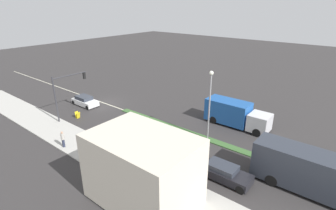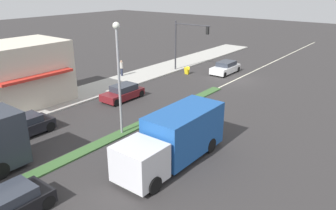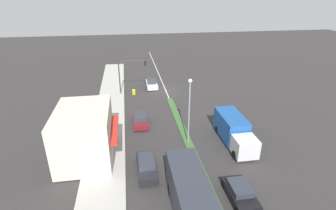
# 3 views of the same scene
# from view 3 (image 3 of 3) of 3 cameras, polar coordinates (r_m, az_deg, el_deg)

# --- Properties ---
(ground_plane) EXTENTS (160.00, 160.00, 0.00)m
(ground_plane) POSITION_cam_3_polar(r_m,az_deg,el_deg) (28.91, 4.86, -9.18)
(ground_plane) COLOR #333030
(sidewalk_right) EXTENTS (4.00, 73.00, 0.12)m
(sidewalk_right) POSITION_cam_3_polar(r_m,az_deg,el_deg) (27.93, -13.48, -11.01)
(sidewalk_right) COLOR #B2AFA8
(sidewalk_right) RESTS_ON ground
(median_strip) EXTENTS (0.90, 46.00, 0.10)m
(median_strip) POSITION_cam_3_polar(r_m,az_deg,el_deg) (22.21, 10.71, -21.57)
(median_strip) COLOR #3D6633
(median_strip) RESTS_ON ground
(lane_marking_center) EXTENTS (0.16, 60.00, 0.01)m
(lane_marking_center) POSITION_cam_3_polar(r_m,az_deg,el_deg) (44.77, -0.54, 3.31)
(lane_marking_center) COLOR beige
(lane_marking_center) RESTS_ON ground
(building_corner_store) EXTENTS (5.85, 7.49, 5.10)m
(building_corner_store) POSITION_cam_3_polar(r_m,az_deg,el_deg) (27.26, -17.70, -5.99)
(building_corner_store) COLOR beige
(building_corner_store) RESTS_ON sidewalk_right
(traffic_signal_main) EXTENTS (4.59, 0.34, 5.60)m
(traffic_signal_main) POSITION_cam_3_polar(r_m,az_deg,el_deg) (42.46, -8.70, 7.42)
(traffic_signal_main) COLOR #333338
(traffic_signal_main) RESTS_ON sidewalk_right
(street_lamp) EXTENTS (0.44, 0.44, 7.37)m
(street_lamp) POSITION_cam_3_polar(r_m,az_deg,el_deg) (27.56, 4.68, 0.37)
(street_lamp) COLOR gray
(street_lamp) RESTS_ON median_strip
(pedestrian) EXTENTS (0.34, 0.34, 1.70)m
(pedestrian) POSITION_cam_3_polar(r_m,az_deg,el_deg) (38.06, -14.78, 0.30)
(pedestrian) COLOR #282D42
(pedestrian) RESTS_ON sidewalk_right
(warning_aframe_sign) EXTENTS (0.45, 0.53, 0.84)m
(warning_aframe_sign) POSITION_cam_3_polar(r_m,az_deg,el_deg) (42.90, -7.45, 2.77)
(warning_aframe_sign) COLOR yellow
(warning_aframe_sign) RESTS_ON ground
(delivery_truck) EXTENTS (2.44, 7.50, 2.87)m
(delivery_truck) POSITION_cam_3_polar(r_m,az_deg,el_deg) (29.97, 14.14, -5.33)
(delivery_truck) COLOR silver
(delivery_truck) RESTS_ON ground
(sedan_dark) EXTENTS (1.78, 4.45, 1.34)m
(sedan_dark) POSITION_cam_3_polar(r_m,az_deg,el_deg) (25.10, -4.65, -13.12)
(sedan_dark) COLOR black
(sedan_dark) RESTS_ON ground
(sedan_maroon) EXTENTS (1.78, 3.89, 1.31)m
(sedan_maroon) POSITION_cam_3_polar(r_m,az_deg,el_deg) (33.25, -6.03, -3.29)
(sedan_maroon) COLOR maroon
(sedan_maroon) RESTS_ON ground
(van_white) EXTENTS (1.82, 4.06, 1.34)m
(van_white) POSITION_cam_3_polar(r_m,az_deg,el_deg) (45.86, -3.59, 4.62)
(van_white) COLOR silver
(van_white) RESTS_ON ground
(suv_black) EXTENTS (1.88, 3.93, 1.29)m
(suv_black) POSITION_cam_3_polar(r_m,az_deg,el_deg) (23.13, 15.46, -17.94)
(suv_black) COLOR black
(suv_black) RESTS_ON ground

